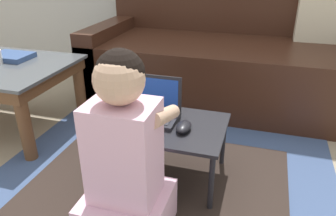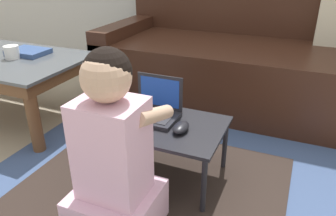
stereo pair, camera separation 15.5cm
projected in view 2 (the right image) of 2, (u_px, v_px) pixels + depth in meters
name	position (u px, v px, depth m)	size (l,w,h in m)	color
ground_plane	(169.00, 171.00, 1.70)	(16.00, 16.00, 0.00)	gray
area_rug	(145.00, 198.00, 1.50)	(1.68, 1.63, 0.01)	#3D517A
couch	(245.00, 64.00, 2.42)	(2.01, 0.94, 0.80)	#381E14
coffee_table	(5.00, 66.00, 2.11)	(1.04, 0.66, 0.43)	#4C5156
laptop_desk	(162.00, 129.00, 1.56)	(0.59, 0.40, 0.29)	black
laptop	(154.00, 111.00, 1.59)	(0.24, 0.19, 0.20)	#232328
computer_mouse	(181.00, 127.00, 1.47)	(0.07, 0.12, 0.04)	black
person_seated	(114.00, 159.00, 1.21)	(0.32, 0.41, 0.75)	#E5B2CC
cup_on_table	(12.00, 52.00, 2.03)	(0.09, 0.09, 0.08)	white
book_on_table	(28.00, 52.00, 2.13)	(0.24, 0.18, 0.03)	#334C7F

